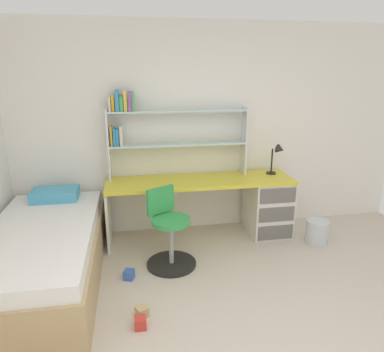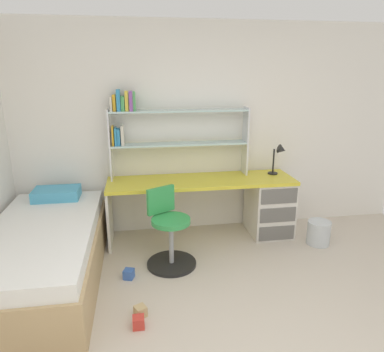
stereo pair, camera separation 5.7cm
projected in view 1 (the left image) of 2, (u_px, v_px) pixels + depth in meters
name	position (u px, v px, depth m)	size (l,w,h in m)	color
room_shell	(80.00, 164.00, 2.76)	(5.41, 6.35, 2.54)	white
desk	(248.00, 201.00, 4.35)	(2.21, 0.60, 0.74)	gold
bookshelf_hutch	(159.00, 126.00, 4.08)	(1.64, 0.22, 1.03)	silver
desk_lamp	(278.00, 154.00, 4.30)	(0.20, 0.17, 0.38)	black
swivel_chair	(169.00, 236.00, 3.66)	(0.52, 0.52, 0.82)	black
bed_platform	(43.00, 256.00, 3.33)	(1.01, 2.06, 0.70)	tan
waste_bin	(317.00, 232.00, 4.18)	(0.27, 0.27, 0.28)	silver
toy_block_natural_0	(142.00, 312.00, 2.93)	(0.09, 0.09, 0.09)	tan
toy_block_blue_1	(129.00, 275.00, 3.46)	(0.09, 0.09, 0.09)	#3860B7
toy_block_red_2	(140.00, 323.00, 2.80)	(0.09, 0.09, 0.09)	red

